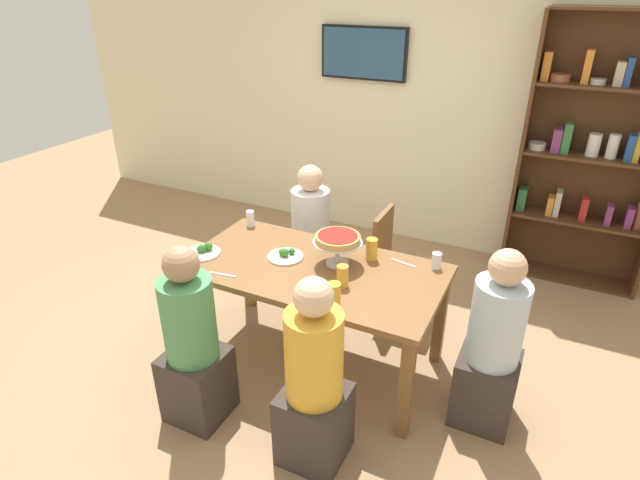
{
  "coord_description": "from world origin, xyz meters",
  "views": [
    {
      "loc": [
        1.3,
        -2.54,
        2.39
      ],
      "look_at": [
        0.0,
        0.1,
        0.89
      ],
      "focal_mm": 28.89,
      "sensor_mm": 36.0,
      "label": 1
    }
  ],
  "objects_px": {
    "chair_far_right": "(395,262)",
    "water_glass_clear_far": "(250,219)",
    "beer_glass_amber_tall": "(342,276)",
    "cutlery_fork_far": "(403,263)",
    "beer_glass_amber_spare": "(372,249)",
    "diner_far_left": "(311,244)",
    "television": "(363,53)",
    "diner_near_right": "(314,387)",
    "salad_plate_near_diner": "(285,255)",
    "bookshelf": "(595,153)",
    "diner_near_left": "(193,349)",
    "salad_plate_far_diner": "(203,251)",
    "deep_dish_pizza_stand": "(338,241)",
    "dining_table": "(313,279)",
    "cutlery_fork_near": "(223,274)",
    "water_glass_clear_near": "(436,261)",
    "beer_glass_amber_short": "(334,295)"
  },
  "relations": [
    {
      "from": "water_glass_clear_far",
      "to": "cutlery_fork_far",
      "type": "height_order",
      "value": "water_glass_clear_far"
    },
    {
      "from": "beer_glass_amber_tall",
      "to": "cutlery_fork_near",
      "type": "height_order",
      "value": "beer_glass_amber_tall"
    },
    {
      "from": "television",
      "to": "cutlery_fork_far",
      "type": "relative_size",
      "value": 4.61
    },
    {
      "from": "water_glass_clear_near",
      "to": "cutlery_fork_far",
      "type": "height_order",
      "value": "water_glass_clear_near"
    },
    {
      "from": "bookshelf",
      "to": "chair_far_right",
      "type": "distance_m",
      "value": 1.87
    },
    {
      "from": "beer_glass_amber_spare",
      "to": "water_glass_clear_far",
      "type": "relative_size",
      "value": 1.25
    },
    {
      "from": "cutlery_fork_near",
      "to": "dining_table",
      "type": "bearing_deg",
      "value": 27.99
    },
    {
      "from": "salad_plate_near_diner",
      "to": "beer_glass_amber_spare",
      "type": "relative_size",
      "value": 1.59
    },
    {
      "from": "diner_near_right",
      "to": "dining_table",
      "type": "bearing_deg",
      "value": 27.23
    },
    {
      "from": "chair_far_right",
      "to": "deep_dish_pizza_stand",
      "type": "xyz_separation_m",
      "value": [
        -0.2,
        -0.63,
        0.42
      ]
    },
    {
      "from": "salad_plate_near_diner",
      "to": "water_glass_clear_far",
      "type": "height_order",
      "value": "water_glass_clear_far"
    },
    {
      "from": "cutlery_fork_far",
      "to": "diner_near_left",
      "type": "bearing_deg",
      "value": 61.47
    },
    {
      "from": "diner_near_left",
      "to": "cutlery_fork_far",
      "type": "relative_size",
      "value": 6.39
    },
    {
      "from": "beer_glass_amber_short",
      "to": "water_glass_clear_near",
      "type": "xyz_separation_m",
      "value": [
        0.41,
        0.67,
        -0.02
      ]
    },
    {
      "from": "diner_near_left",
      "to": "beer_glass_amber_tall",
      "type": "relative_size",
      "value": 8.42
    },
    {
      "from": "dining_table",
      "to": "diner_near_left",
      "type": "bearing_deg",
      "value": -117.49
    },
    {
      "from": "chair_far_right",
      "to": "water_glass_clear_far",
      "type": "distance_m",
      "value": 1.13
    },
    {
      "from": "television",
      "to": "diner_near_left",
      "type": "bearing_deg",
      "value": -86.96
    },
    {
      "from": "bookshelf",
      "to": "cutlery_fork_near",
      "type": "relative_size",
      "value": 12.29
    },
    {
      "from": "diner_near_right",
      "to": "water_glass_clear_far",
      "type": "xyz_separation_m",
      "value": [
        -1.07,
        1.07,
        0.31
      ]
    },
    {
      "from": "bookshelf",
      "to": "beer_glass_amber_tall",
      "type": "height_order",
      "value": "bookshelf"
    },
    {
      "from": "television",
      "to": "salad_plate_far_diner",
      "type": "distance_m",
      "value": 2.49
    },
    {
      "from": "deep_dish_pizza_stand",
      "to": "salad_plate_far_diner",
      "type": "relative_size",
      "value": 1.33
    },
    {
      "from": "beer_glass_amber_short",
      "to": "diner_far_left",
      "type": "bearing_deg",
      "value": 123.24
    },
    {
      "from": "diner_far_left",
      "to": "television",
      "type": "bearing_deg",
      "value": -173.34
    },
    {
      "from": "deep_dish_pizza_stand",
      "to": "salad_plate_far_diner",
      "type": "distance_m",
      "value": 0.92
    },
    {
      "from": "bookshelf",
      "to": "cutlery_fork_far",
      "type": "bearing_deg",
      "value": -120.55
    },
    {
      "from": "diner_near_left",
      "to": "beer_glass_amber_spare",
      "type": "distance_m",
      "value": 1.27
    },
    {
      "from": "beer_glass_amber_tall",
      "to": "cutlery_fork_far",
      "type": "bearing_deg",
      "value": 60.07
    },
    {
      "from": "television",
      "to": "water_glass_clear_near",
      "type": "bearing_deg",
      "value": -54.75
    },
    {
      "from": "bookshelf",
      "to": "salad_plate_far_diner",
      "type": "xyz_separation_m",
      "value": [
        -2.26,
        -2.18,
        -0.38
      ]
    },
    {
      "from": "diner_far_left",
      "to": "salad_plate_far_diner",
      "type": "height_order",
      "value": "diner_far_left"
    },
    {
      "from": "diner_far_left",
      "to": "diner_near_right",
      "type": "height_order",
      "value": "same"
    },
    {
      "from": "chair_far_right",
      "to": "beer_glass_amber_tall",
      "type": "relative_size",
      "value": 6.37
    },
    {
      "from": "diner_near_left",
      "to": "cutlery_fork_near",
      "type": "height_order",
      "value": "diner_near_left"
    },
    {
      "from": "water_glass_clear_near",
      "to": "diner_near_right",
      "type": "bearing_deg",
      "value": -107.43
    },
    {
      "from": "cutlery_fork_far",
      "to": "deep_dish_pizza_stand",
      "type": "bearing_deg",
      "value": 38.62
    },
    {
      "from": "diner_near_right",
      "to": "water_glass_clear_far",
      "type": "relative_size",
      "value": 9.63
    },
    {
      "from": "television",
      "to": "salad_plate_far_diner",
      "type": "height_order",
      "value": "television"
    },
    {
      "from": "deep_dish_pizza_stand",
      "to": "beer_glass_amber_short",
      "type": "relative_size",
      "value": 2.18
    },
    {
      "from": "beer_glass_amber_short",
      "to": "salad_plate_far_diner",
      "type": "bearing_deg",
      "value": 170.64
    },
    {
      "from": "diner_near_left",
      "to": "deep_dish_pizza_stand",
      "type": "bearing_deg",
      "value": -30.65
    },
    {
      "from": "beer_glass_amber_tall",
      "to": "water_glass_clear_far",
      "type": "bearing_deg",
      "value": 154.05
    },
    {
      "from": "television",
      "to": "diner_near_right",
      "type": "relative_size",
      "value": 0.72
    },
    {
      "from": "diner_near_right",
      "to": "deep_dish_pizza_stand",
      "type": "distance_m",
      "value": 0.97
    },
    {
      "from": "chair_far_right",
      "to": "beer_glass_amber_tall",
      "type": "height_order",
      "value": "beer_glass_amber_tall"
    },
    {
      "from": "dining_table",
      "to": "water_glass_clear_far",
      "type": "bearing_deg",
      "value": 153.73
    },
    {
      "from": "bookshelf",
      "to": "salad_plate_near_diner",
      "type": "xyz_separation_m",
      "value": [
        -1.74,
        -1.98,
        -0.38
      ]
    },
    {
      "from": "salad_plate_near_diner",
      "to": "cutlery_fork_far",
      "type": "xyz_separation_m",
      "value": [
        0.73,
        0.27,
        -0.02
      ]
    },
    {
      "from": "beer_glass_amber_spare",
      "to": "diner_far_left",
      "type": "bearing_deg",
      "value": 146.82
    }
  ]
}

